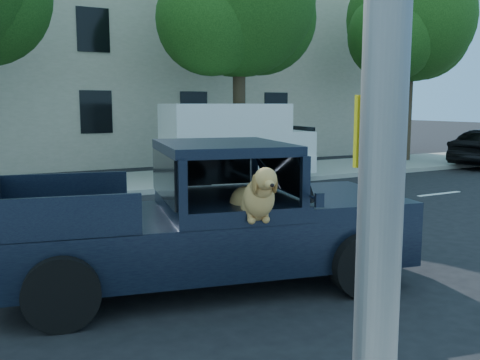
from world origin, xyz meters
The scene contains 8 objects.
ground centered at (0.00, 0.00, 0.00)m, with size 120.00×120.00×0.00m, color black.
far_sidewalk centered at (0.00, 9.20, 0.07)m, with size 60.00×4.00×0.15m, color gray.
lane_stripes centered at (2.00, 3.40, 0.01)m, with size 21.60×0.14×0.01m, color silver, non-canonical shape.
street_tree_mid centered at (5.03, 9.62, 5.71)m, with size 6.00×5.20×8.60m.
street_tree_right centered at (13.03, 9.62, 5.71)m, with size 6.00×5.20×8.60m.
building_main centered at (3.00, 16.50, 4.50)m, with size 26.00×6.00×9.00m, color beige.
pickup_truck centered at (-1.02, -0.26, 0.67)m, with size 5.85×3.37×1.98m.
mail_truck centered at (3.93, 7.97, 1.09)m, with size 4.75×2.70×2.50m.
Camera 1 is at (-3.97, -6.84, 2.50)m, focal length 40.00 mm.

